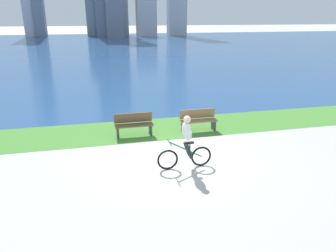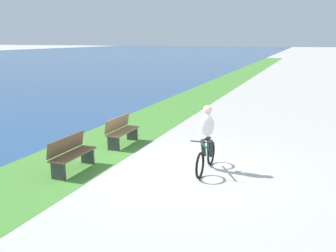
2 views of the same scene
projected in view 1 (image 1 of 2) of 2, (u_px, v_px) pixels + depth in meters
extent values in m
plane|color=#B2AFA8|center=(176.00, 159.00, 10.61)|extent=(300.00, 300.00, 0.00)
cube|color=#478433|center=(157.00, 129.00, 13.46)|extent=(120.00, 2.75, 0.01)
cube|color=navy|center=(106.00, 47.00, 49.18)|extent=(300.00, 75.00, 0.00)
torus|color=black|center=(168.00, 160.00, 9.79)|extent=(0.66, 0.06, 0.66)
torus|color=black|center=(201.00, 156.00, 10.03)|extent=(0.66, 0.06, 0.66)
cylinder|color=#268C4C|center=(186.00, 149.00, 9.82)|extent=(1.06, 0.04, 0.62)
cylinder|color=#268C4C|center=(190.00, 150.00, 9.87)|extent=(0.04, 0.04, 0.48)
cube|color=black|center=(190.00, 143.00, 9.78)|extent=(0.24, 0.10, 0.05)
cylinder|color=black|center=(169.00, 142.00, 9.61)|extent=(0.03, 0.52, 0.03)
ellipsoid|color=white|center=(187.00, 131.00, 9.63)|extent=(0.40, 0.36, 0.65)
sphere|color=beige|center=(187.00, 119.00, 9.51)|extent=(0.22, 0.22, 0.22)
cylinder|color=#26262D|center=(189.00, 151.00, 9.76)|extent=(0.27, 0.11, 0.49)
cylinder|color=#26262D|center=(187.00, 149.00, 9.94)|extent=(0.27, 0.11, 0.49)
cube|color=olive|center=(199.00, 121.00, 13.04)|extent=(1.50, 0.45, 0.04)
cube|color=olive|center=(197.00, 114.00, 13.13)|extent=(1.50, 0.11, 0.40)
cube|color=#38383D|center=(213.00, 125.00, 13.25)|extent=(0.08, 0.37, 0.45)
cube|color=#38383D|center=(183.00, 127.00, 12.97)|extent=(0.08, 0.37, 0.45)
cube|color=brown|center=(134.00, 125.00, 12.51)|extent=(1.50, 0.45, 0.04)
cube|color=brown|center=(133.00, 118.00, 12.61)|extent=(1.50, 0.11, 0.40)
cube|color=#38383D|center=(150.00, 129.00, 12.73)|extent=(0.08, 0.37, 0.45)
cube|color=#38383D|center=(118.00, 132.00, 12.44)|extent=(0.08, 0.37, 0.45)
cube|color=#8C939E|center=(93.00, 11.00, 77.00)|extent=(3.45, 3.63, 10.99)
cube|color=#ADA899|center=(119.00, 1.00, 76.26)|extent=(3.97, 3.95, 15.66)
cube|color=#B7B7BC|center=(146.00, 18.00, 73.34)|extent=(4.35, 3.79, 8.11)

